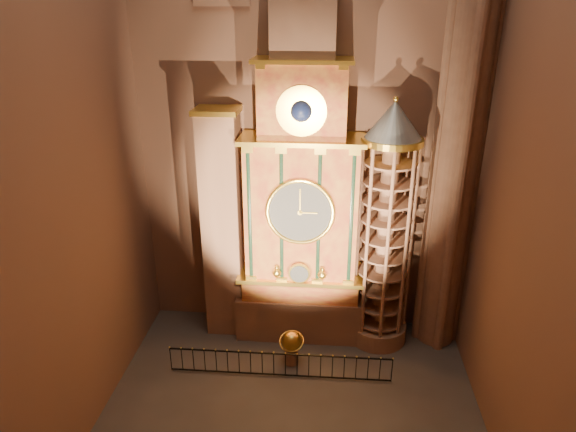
# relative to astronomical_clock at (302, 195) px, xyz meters

# --- Properties ---
(floor) EXTENTS (14.00, 14.00, 0.00)m
(floor) POSITION_rel_astronomical_clock_xyz_m (0.00, -4.96, -6.68)
(floor) COLOR #383330
(floor) RESTS_ON ground
(wall_back) EXTENTS (22.00, 0.00, 22.00)m
(wall_back) POSITION_rel_astronomical_clock_xyz_m (0.00, 1.04, 4.32)
(wall_back) COLOR brown
(wall_back) RESTS_ON floor
(wall_left) EXTENTS (0.00, 22.00, 22.00)m
(wall_left) POSITION_rel_astronomical_clock_xyz_m (-7.00, -4.96, 4.32)
(wall_left) COLOR brown
(wall_left) RESTS_ON floor
(wall_right) EXTENTS (0.00, 22.00, 22.00)m
(wall_right) POSITION_rel_astronomical_clock_xyz_m (7.00, -4.96, 4.32)
(wall_right) COLOR brown
(wall_right) RESTS_ON floor
(astronomical_clock) EXTENTS (5.60, 2.41, 16.70)m
(astronomical_clock) POSITION_rel_astronomical_clock_xyz_m (0.00, 0.00, 0.00)
(astronomical_clock) COLOR #8C634C
(astronomical_clock) RESTS_ON floor
(portrait_tower) EXTENTS (1.80, 1.60, 10.20)m
(portrait_tower) POSITION_rel_astronomical_clock_xyz_m (-3.40, 0.02, -1.53)
(portrait_tower) COLOR #8C634C
(portrait_tower) RESTS_ON floor
(stair_turret) EXTENTS (2.50, 2.50, 10.80)m
(stair_turret) POSITION_rel_astronomical_clock_xyz_m (3.50, -0.26, -1.41)
(stair_turret) COLOR #8C634C
(stair_turret) RESTS_ON floor
(gothic_pier) EXTENTS (2.04, 2.04, 22.00)m
(gothic_pier) POSITION_rel_astronomical_clock_xyz_m (6.10, 0.04, 4.32)
(gothic_pier) COLOR #8C634C
(gothic_pier) RESTS_ON floor
(celestial_globe) EXTENTS (1.16, 1.11, 1.51)m
(celestial_globe) POSITION_rel_astronomical_clock_xyz_m (-0.22, -2.37, -5.77)
(celestial_globe) COLOR #8C634C
(celestial_globe) RESTS_ON floor
(iron_railing) EXTENTS (8.92, 0.12, 1.09)m
(iron_railing) POSITION_rel_astronomical_clock_xyz_m (-0.62, -3.29, -6.09)
(iron_railing) COLOR black
(iron_railing) RESTS_ON floor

